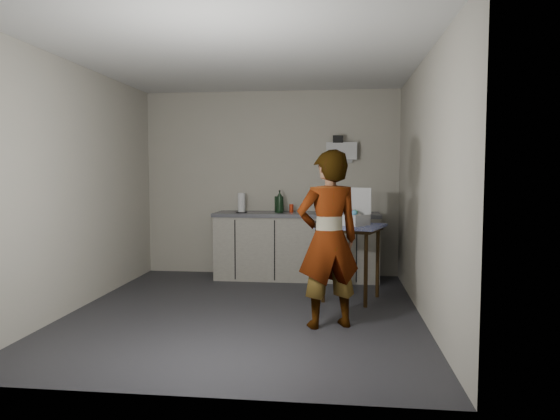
# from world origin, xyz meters

# --- Properties ---
(ground) EXTENTS (4.00, 4.00, 0.00)m
(ground) POSITION_xyz_m (0.00, 0.00, 0.00)
(ground) COLOR #2A2A2F
(ground) RESTS_ON ground
(wall_back) EXTENTS (3.60, 0.02, 2.60)m
(wall_back) POSITION_xyz_m (0.00, 1.99, 1.30)
(wall_back) COLOR beige
(wall_back) RESTS_ON ground
(wall_right) EXTENTS (0.02, 4.00, 2.60)m
(wall_right) POSITION_xyz_m (1.79, 0.00, 1.30)
(wall_right) COLOR beige
(wall_right) RESTS_ON ground
(wall_left) EXTENTS (0.02, 4.00, 2.60)m
(wall_left) POSITION_xyz_m (-1.79, 0.00, 1.30)
(wall_left) COLOR beige
(wall_left) RESTS_ON ground
(ceiling) EXTENTS (3.60, 4.00, 0.01)m
(ceiling) POSITION_xyz_m (0.00, 0.00, 2.60)
(ceiling) COLOR white
(ceiling) RESTS_ON wall_back
(kitchen_counter) EXTENTS (2.24, 0.62, 0.91)m
(kitchen_counter) POSITION_xyz_m (0.40, 1.70, 0.43)
(kitchen_counter) COLOR black
(kitchen_counter) RESTS_ON ground
(wall_shelf) EXTENTS (0.42, 0.18, 0.37)m
(wall_shelf) POSITION_xyz_m (1.00, 1.92, 1.75)
(wall_shelf) COLOR white
(wall_shelf) RESTS_ON ground
(side_table) EXTENTS (0.85, 0.85, 0.86)m
(side_table) POSITION_xyz_m (1.11, 0.63, 0.75)
(side_table) COLOR #321D0B
(side_table) RESTS_ON ground
(standing_man) EXTENTS (0.71, 0.59, 1.66)m
(standing_man) POSITION_xyz_m (0.86, -0.41, 0.83)
(standing_man) COLOR #B2A593
(standing_man) RESTS_ON ground
(soap_bottle) EXTENTS (0.12, 0.12, 0.31)m
(soap_bottle) POSITION_xyz_m (0.17, 1.66, 1.06)
(soap_bottle) COLOR black
(soap_bottle) RESTS_ON kitchen_counter
(soda_can) EXTENTS (0.06, 0.06, 0.11)m
(soda_can) POSITION_xyz_m (0.32, 1.76, 0.97)
(soda_can) COLOR red
(soda_can) RESTS_ON kitchen_counter
(dark_bottle) EXTENTS (0.06, 0.06, 0.22)m
(dark_bottle) POSITION_xyz_m (0.12, 1.72, 1.02)
(dark_bottle) COLOR black
(dark_bottle) RESTS_ON kitchen_counter
(paper_towel) EXTENTS (0.15, 0.15, 0.27)m
(paper_towel) POSITION_xyz_m (-0.35, 1.59, 1.04)
(paper_towel) COLOR black
(paper_towel) RESTS_ON kitchen_counter
(dish_rack) EXTENTS (0.39, 0.29, 0.27)m
(dish_rack) POSITION_xyz_m (1.13, 1.67, 0.97)
(dish_rack) COLOR silver
(dish_rack) RESTS_ON kitchen_counter
(bakery_box) EXTENTS (0.42, 0.42, 0.42)m
(bakery_box) POSITION_xyz_m (1.13, 0.62, 0.96)
(bakery_box) COLOR white
(bakery_box) RESTS_ON side_table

